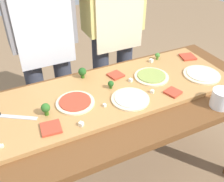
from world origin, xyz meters
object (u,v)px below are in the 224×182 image
broccoli_floret_front_mid (111,84)px  cheese_crumble_a (131,80)px  cheese_crumble_e (151,61)px  cheese_crumble_f (81,124)px  cheese_crumble_d (105,105)px  pizza_slice_near_right (116,75)px  broccoli_floret_back_mid (157,56)px  broccoli_floret_front_right (82,72)px  cheese_crumble_c (152,92)px  prep_table (107,116)px  broccoli_floret_back_right (46,108)px  cook_left (41,28)px  pizza_whole_cheese_artichoke (202,74)px  pizza_whole_pesto_green (151,76)px  pizza_slice_far_right (51,128)px  flour_cup (221,100)px  pizza_slice_near_left (188,57)px  cheese_crumble_b (2,146)px  pizza_slice_far_left (173,92)px  pizza_whole_tomato_red (75,102)px  cook_right (113,16)px  pizza_whole_white_garlic (130,99)px

broccoli_floret_front_mid → cheese_crumble_a: (0.13, 0.01, -0.02)m
cheese_crumble_e → broccoli_floret_front_mid: bearing=-157.2°
cheese_crumble_f → cheese_crumble_d: bearing=27.8°
pizza_slice_near_right → broccoli_floret_back_mid: (0.34, 0.07, 0.02)m
broccoli_floret_front_right → cheese_crumble_c: bearing=-47.5°
prep_table → broccoli_floret_back_right: broccoli_floret_back_right is taller
cheese_crumble_d → cook_left: 0.66m
broccoli_floret_back_mid → cheese_crumble_c: (-0.24, -0.31, -0.02)m
pizza_whole_cheese_artichoke → cheese_crumble_d: size_ratio=14.80×
prep_table → pizza_whole_pesto_green: pizza_whole_pesto_green is taller
pizza_whole_pesto_green → broccoli_floret_back_right: size_ratio=3.07×
broccoli_floret_back_right → broccoli_floret_front_mid: size_ratio=1.42×
pizza_slice_far_right → flour_cup: (0.85, -0.19, 0.01)m
pizza_slice_near_left → broccoli_floret_back_right: bearing=-170.6°
pizza_slice_near_right → cheese_crumble_a: cheese_crumble_a is taller
cheese_crumble_a → cheese_crumble_c: same height
broccoli_floret_back_mid → pizza_whole_pesto_green: bearing=-132.3°
prep_table → broccoli_floret_front_mid: broccoli_floret_front_mid is taller
pizza_whole_cheese_artichoke → cheese_crumble_b: pizza_whole_cheese_artichoke is taller
pizza_slice_near_right → pizza_slice_far_left: 0.36m
cook_left → pizza_whole_tomato_red: bearing=-87.8°
cook_right → pizza_slice_near_right: bearing=-114.1°
broccoli_floret_front_right → cheese_crumble_a: (0.24, -0.16, -0.03)m
pizza_whole_white_garlic → pizza_slice_near_left: size_ratio=2.20×
cheese_crumble_c → flour_cup: 0.36m
prep_table → pizza_slice_far_right: size_ratio=19.90×
cheese_crumble_c → broccoli_floret_front_right: bearing=132.5°
cheese_crumble_a → cheese_crumble_d: (-0.23, -0.14, -0.00)m
broccoli_floret_back_mid → cheese_crumble_b: bearing=-160.7°
pizza_whole_tomato_red → pizza_whole_cheese_artichoke: bearing=-5.5°
broccoli_floret_back_mid → cook_right: 0.40m
prep_table → broccoli_floret_front_mid: (0.06, 0.08, 0.15)m
pizza_slice_near_right → broccoli_floret_back_right: (-0.46, -0.17, 0.03)m
pizza_slice_near_left → cheese_crumble_a: size_ratio=4.97×
pizza_slice_near_left → cook_right: bearing=135.7°
cheese_crumble_a → cheese_crumble_b: size_ratio=1.35×
broccoli_floret_front_right → broccoli_floret_front_mid: size_ratio=1.40×
broccoli_floret_back_mid → pizza_slice_near_right: bearing=-169.2°
cheese_crumble_e → cheese_crumble_f: bearing=-149.3°
broccoli_floret_back_mid → cheese_crumble_d: 0.60m
pizza_slice_near_left → cheese_crumble_a: 0.50m
flour_cup → pizza_slice_far_left: bearing=134.6°
pizza_whole_cheese_artichoke → flour_cup: bearing=-111.0°
pizza_slice_near_left → cook_right: size_ratio=0.06×
prep_table → cook_right: cook_right is taller
pizza_whole_tomato_red → cheese_crumble_e: cheese_crumble_e is taller
prep_table → pizza_whole_cheese_artichoke: 0.63m
pizza_slice_near_right → cheese_crumble_f: cheese_crumble_f is taller
pizza_slice_near_left → cheese_crumble_c: (-0.44, -0.24, 0.00)m
broccoli_floret_front_right → cheese_crumble_c: size_ratio=3.63×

